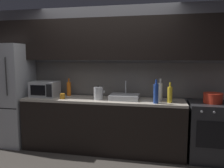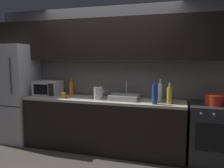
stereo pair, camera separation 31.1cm
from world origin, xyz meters
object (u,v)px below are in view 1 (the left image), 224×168
Objects in this scene: oven_range at (208,131)px; wine_bottle_yellow at (170,94)px; refrigerator at (11,94)px; wine_bottle_orange at (69,89)px; wine_bottle_white at (160,92)px; cooking_pot at (213,98)px; wine_bottle_blue at (156,93)px; microwave at (45,89)px; kettle at (98,93)px; mug_amber at (62,96)px.

oven_range is 0.84m from wine_bottle_yellow.
wine_bottle_orange is (1.07, 0.19, 0.11)m from refrigerator.
wine_bottle_white is 0.79m from cooking_pot.
cooking_pot is (3.49, 0.00, 0.06)m from refrigerator.
refrigerator is 6.47× the size of cooking_pot.
wine_bottle_yellow is (0.21, 0.10, -0.03)m from wine_bottle_blue.
microwave is at bearing 173.74° from wine_bottle_blue.
refrigerator is at bearing -179.74° from wine_bottle_white.
kettle reaches higher than cooking_pot.
refrigerator reaches higher than mug_amber.
microwave is (0.68, 0.02, 0.12)m from refrigerator.
wine_bottle_yellow is 1.80m from wine_bottle_orange.
wine_bottle_white is (2.70, 0.01, 0.14)m from refrigerator.
wine_bottle_blue is 1.56m from mug_amber.
mug_amber is 0.32× the size of cooking_pot.
wine_bottle_yellow is 1.11× the size of cooking_pot.
cooking_pot is (1.80, 0.07, -0.03)m from kettle.
refrigerator is 1.69m from kettle.
wine_bottle_yellow is at bearing -1.93° from refrigerator.
cooking_pot reaches higher than mug_amber.
kettle is 0.64× the size of wine_bottle_white.
kettle reaches higher than mug_amber.
mug_amber is at bearing 177.65° from wine_bottle_blue.
refrigerator is at bearing -180.00° from cooking_pot.
mug_amber is at bearing -173.93° from kettle.
microwave is 2.16m from wine_bottle_yellow.
wine_bottle_blue is (1.95, -0.21, 0.02)m from microwave.
wine_bottle_blue reaches higher than cooking_pot.
mug_amber is (0.40, -0.15, -0.09)m from microwave.
microwave is 1.96m from wine_bottle_blue.
mug_amber is (-1.62, -0.14, -0.11)m from wine_bottle_white.
kettle is 0.62m from mug_amber.
wine_bottle_white is 0.18m from wine_bottle_yellow.
microwave is 1.46× the size of wine_bottle_orange.
oven_range is at bearing 8.92° from wine_bottle_yellow.
wine_bottle_white is at bearing -0.18° from microwave.
kettle is at bearing -177.86° from oven_range.
wine_bottle_white is at bearing 72.54° from wine_bottle_blue.
refrigerator reaches higher than wine_bottle_white.
wine_bottle_yellow is at bearing -1.44° from kettle.
oven_range is at bearing -0.41° from microwave.
wine_bottle_orange is at bearing 157.95° from kettle.
refrigerator is at bearing 179.98° from oven_range.
microwave is 0.43m from mug_amber.
wine_bottle_white is at bearing 0.26° from refrigerator.
refrigerator is 5.01× the size of wine_bottle_blue.
wine_bottle_blue is 1.61m from wine_bottle_orange.
cooking_pot is at bearing 0.00° from refrigerator.
wine_bottle_white is 1.15× the size of wine_bottle_yellow.
oven_range is 2.86× the size of wine_bottle_yellow.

